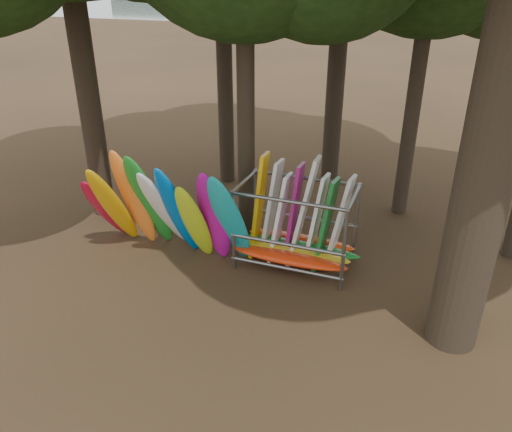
% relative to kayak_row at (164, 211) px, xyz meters
% --- Properties ---
extents(ground, '(120.00, 120.00, 0.00)m').
position_rel_kayak_row_xyz_m(ground, '(2.52, -1.10, -1.33)').
color(ground, '#47331E').
rests_on(ground, ground).
extents(lake, '(160.00, 160.00, 0.00)m').
position_rel_kayak_row_xyz_m(lake, '(2.52, 58.90, -1.33)').
color(lake, gray).
rests_on(lake, ground).
extents(kayak_row, '(4.43, 2.29, 3.08)m').
position_rel_kayak_row_xyz_m(kayak_row, '(0.00, 0.00, 0.00)').
color(kayak_row, '#B40B28').
rests_on(kayak_row, ground).
extents(storage_rack, '(3.24, 1.53, 2.86)m').
position_rel_kayak_row_xyz_m(storage_rack, '(3.15, 0.87, -0.35)').
color(storage_rack, slate).
rests_on(storage_rack, ground).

